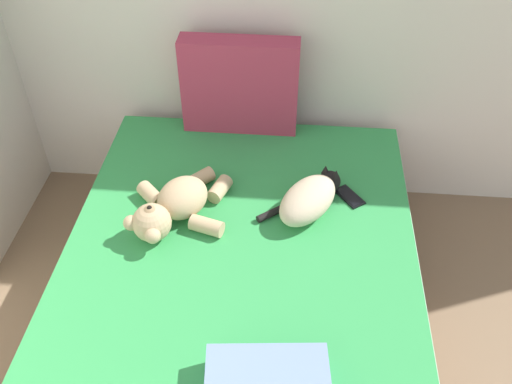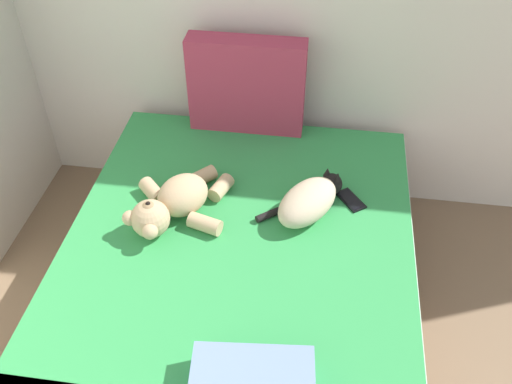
% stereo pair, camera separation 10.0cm
% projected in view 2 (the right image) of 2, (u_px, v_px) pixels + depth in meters
% --- Properties ---
extents(bed, '(1.52, 1.94, 0.52)m').
position_uv_depth(bed, '(237.00, 292.00, 2.48)').
color(bed, brown).
rests_on(bed, ground_plane).
extents(patterned_cushion, '(0.58, 0.13, 0.50)m').
position_uv_depth(patterned_cushion, '(247.00, 86.00, 2.80)').
color(patterned_cushion, '#A5334C').
rests_on(patterned_cushion, bed).
extents(cat, '(0.39, 0.41, 0.15)m').
position_uv_depth(cat, '(310.00, 200.00, 2.43)').
color(cat, '#C6B293').
rests_on(cat, bed).
extents(teddy_bear, '(0.43, 0.53, 0.18)m').
position_uv_depth(teddy_bear, '(174.00, 203.00, 2.41)').
color(teddy_bear, tan).
rests_on(teddy_bear, bed).
extents(cell_phone, '(0.15, 0.16, 0.01)m').
position_uv_depth(cell_phone, '(351.00, 200.00, 2.53)').
color(cell_phone, black).
rests_on(cell_phone, bed).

